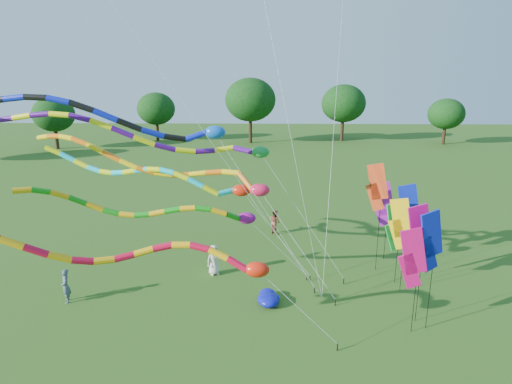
{
  "coord_description": "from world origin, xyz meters",
  "views": [
    {
      "loc": [
        0.04,
        -13.16,
        9.75
      ],
      "look_at": [
        -0.46,
        5.22,
        4.8
      ],
      "focal_mm": 30.0,
      "sensor_mm": 36.0,
      "label": 1
    }
  ],
  "objects_px": {
    "blue_nylon_heap": "(262,297)",
    "person_c": "(275,222)",
    "person_b": "(66,286)",
    "person_a": "(214,260)",
    "tube_kite_orange": "(169,168)",
    "tube_kite_red": "(157,257)"
  },
  "relations": [
    {
      "from": "blue_nylon_heap",
      "to": "person_c",
      "type": "relative_size",
      "value": 0.9
    },
    {
      "from": "person_b",
      "to": "person_a",
      "type": "bearing_deg",
      "value": 89.09
    },
    {
      "from": "person_a",
      "to": "person_c",
      "type": "distance_m",
      "value": 6.81
    },
    {
      "from": "tube_kite_orange",
      "to": "person_a",
      "type": "bearing_deg",
      "value": 34.29
    },
    {
      "from": "person_a",
      "to": "person_b",
      "type": "xyz_separation_m",
      "value": [
        -6.26,
        -2.97,
        -0.01
      ]
    },
    {
      "from": "tube_kite_orange",
      "to": "blue_nylon_heap",
      "type": "distance_m",
      "value": 7.31
    },
    {
      "from": "tube_kite_orange",
      "to": "blue_nylon_heap",
      "type": "height_order",
      "value": "tube_kite_orange"
    },
    {
      "from": "blue_nylon_heap",
      "to": "person_a",
      "type": "distance_m",
      "value": 3.73
    },
    {
      "from": "tube_kite_red",
      "to": "person_c",
      "type": "relative_size",
      "value": 7.72
    },
    {
      "from": "tube_kite_red",
      "to": "person_a",
      "type": "bearing_deg",
      "value": 76.11
    },
    {
      "from": "blue_nylon_heap",
      "to": "person_b",
      "type": "bearing_deg",
      "value": -178.56
    },
    {
      "from": "person_a",
      "to": "person_c",
      "type": "xyz_separation_m",
      "value": [
        3.17,
        6.03,
        -0.01
      ]
    },
    {
      "from": "tube_kite_orange",
      "to": "person_c",
      "type": "xyz_separation_m",
      "value": [
        5.07,
        6.6,
        -4.89
      ]
    },
    {
      "from": "blue_nylon_heap",
      "to": "person_c",
      "type": "xyz_separation_m",
      "value": [
        0.71,
        8.78,
        0.55
      ]
    },
    {
      "from": "tube_kite_orange",
      "to": "person_a",
      "type": "height_order",
      "value": "tube_kite_orange"
    },
    {
      "from": "tube_kite_red",
      "to": "person_c",
      "type": "distance_m",
      "value": 13.78
    },
    {
      "from": "person_a",
      "to": "person_b",
      "type": "bearing_deg",
      "value": 178.65
    },
    {
      "from": "person_a",
      "to": "person_c",
      "type": "relative_size",
      "value": 1.01
    },
    {
      "from": "tube_kite_red",
      "to": "person_c",
      "type": "bearing_deg",
      "value": 66.62
    },
    {
      "from": "tube_kite_orange",
      "to": "person_a",
      "type": "relative_size",
      "value": 9.21
    },
    {
      "from": "blue_nylon_heap",
      "to": "person_c",
      "type": "height_order",
      "value": "person_c"
    },
    {
      "from": "tube_kite_red",
      "to": "person_a",
      "type": "distance_m",
      "value": 7.47
    }
  ]
}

